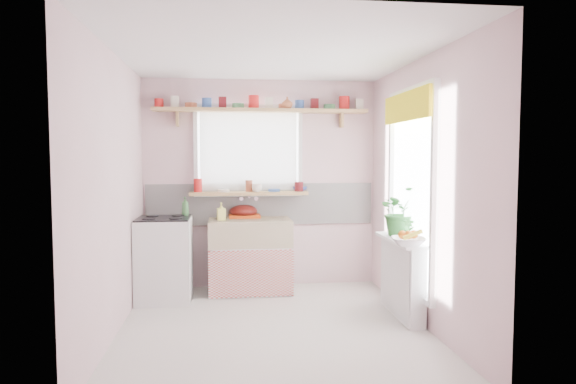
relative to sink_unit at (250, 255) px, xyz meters
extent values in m
plane|color=beige|center=(0.15, -1.29, -0.43)|extent=(3.20, 3.20, 0.00)
plane|color=white|center=(0.15, -1.29, 2.07)|extent=(3.20, 3.20, 0.00)
plane|color=silver|center=(0.15, 0.31, 0.82)|extent=(2.80, 0.00, 2.80)
plane|color=silver|center=(0.15, -2.89, 0.82)|extent=(2.80, 0.00, 2.80)
plane|color=silver|center=(-1.25, -1.29, 0.82)|extent=(0.00, 3.20, 3.20)
plane|color=silver|center=(1.55, -1.29, 0.82)|extent=(0.00, 3.20, 3.20)
cube|color=white|center=(0.15, 0.29, 0.57)|extent=(2.74, 0.03, 0.50)
cube|color=pink|center=(0.15, 0.29, 0.37)|extent=(2.74, 0.02, 0.12)
cube|color=white|center=(0.00, 0.30, 1.22)|extent=(1.20, 0.01, 1.00)
cube|color=white|center=(0.00, 0.24, 1.22)|extent=(1.15, 0.02, 0.95)
cube|color=white|center=(1.54, -1.09, 0.82)|extent=(0.01, 1.10, 1.90)
cube|color=yellow|center=(1.46, -1.09, 1.63)|extent=(0.03, 1.20, 0.28)
cube|color=white|center=(0.00, 0.01, -0.16)|extent=(0.85, 0.55, 0.55)
cube|color=#D4473E|center=(0.00, -0.27, -0.16)|extent=(0.95, 0.02, 0.53)
cube|color=beige|center=(0.00, 0.01, 0.27)|extent=(0.95, 0.55, 0.30)
cylinder|color=silver|center=(0.00, 0.26, 0.67)|extent=(0.03, 0.22, 0.03)
cube|color=white|center=(-0.95, -0.24, 0.02)|extent=(0.58, 0.58, 0.90)
cube|color=black|center=(-0.95, -0.24, 0.47)|extent=(0.56, 0.56, 0.02)
cylinder|color=black|center=(-1.09, -0.38, 0.49)|extent=(0.14, 0.14, 0.01)
cylinder|color=black|center=(-0.81, -0.38, 0.49)|extent=(0.14, 0.14, 0.01)
cylinder|color=black|center=(-1.09, -0.10, 0.49)|extent=(0.14, 0.14, 0.01)
cylinder|color=black|center=(-0.81, -0.10, 0.49)|extent=(0.14, 0.14, 0.01)
cube|color=white|center=(1.45, -1.09, -0.06)|extent=(0.15, 0.90, 0.75)
cube|color=white|center=(1.42, -1.09, 0.33)|extent=(0.22, 0.95, 0.03)
cube|color=tan|center=(0.00, 0.19, 0.71)|extent=(1.40, 0.22, 0.04)
cube|color=tan|center=(0.15, 0.18, 1.69)|extent=(2.52, 0.24, 0.04)
cylinder|color=red|center=(-1.03, 0.18, 1.77)|extent=(0.11, 0.11, 0.12)
cylinder|color=silver|center=(-0.85, 0.18, 1.77)|extent=(0.11, 0.11, 0.12)
cylinder|color=#A55133|center=(-0.67, 0.18, 1.74)|extent=(0.11, 0.11, 0.06)
cylinder|color=#3359A5|center=(-0.49, 0.18, 1.77)|extent=(0.11, 0.11, 0.12)
cylinder|color=#590F14|center=(-0.30, 0.18, 1.77)|extent=(0.11, 0.11, 0.12)
cylinder|color=#3F7F4C|center=(-0.12, 0.18, 1.74)|extent=(0.11, 0.11, 0.06)
cylinder|color=red|center=(0.06, 0.18, 1.77)|extent=(0.11, 0.11, 0.12)
cylinder|color=silver|center=(0.24, 0.18, 1.77)|extent=(0.11, 0.11, 0.12)
cylinder|color=#A55133|center=(0.42, 0.18, 1.74)|extent=(0.11, 0.11, 0.06)
cylinder|color=#3359A5|center=(0.60, 0.18, 1.77)|extent=(0.11, 0.11, 0.12)
cylinder|color=#590F14|center=(0.79, 0.18, 1.77)|extent=(0.11, 0.11, 0.12)
cylinder|color=#3F7F4C|center=(0.97, 0.18, 1.74)|extent=(0.11, 0.11, 0.06)
cylinder|color=red|center=(1.15, 0.18, 1.77)|extent=(0.11, 0.11, 0.12)
cylinder|color=silver|center=(1.33, 0.18, 1.77)|extent=(0.11, 0.11, 0.12)
cylinder|color=red|center=(-0.62, 0.19, 0.79)|extent=(0.11, 0.11, 0.12)
cylinder|color=silver|center=(-0.31, 0.19, 0.79)|extent=(0.11, 0.11, 0.12)
cylinder|color=#A55133|center=(0.00, 0.19, 0.76)|extent=(0.11, 0.11, 0.06)
cylinder|color=#3359A5|center=(0.31, 0.19, 0.79)|extent=(0.11, 0.11, 0.12)
cylinder|color=#590F14|center=(0.62, 0.19, 0.79)|extent=(0.11, 0.11, 0.12)
cube|color=#DC4C13|center=(-0.05, 0.21, 0.44)|extent=(0.37, 0.28, 0.04)
ellipsoid|color=#58120F|center=(-0.07, 0.21, 0.49)|extent=(0.43, 0.43, 0.15)
imported|color=#2C6F2E|center=(1.48, -0.93, 0.60)|extent=(0.53, 0.48, 0.51)
imported|color=white|center=(1.36, -1.49, 0.38)|extent=(0.35, 0.35, 0.08)
imported|color=#2C6D2B|center=(1.48, -1.17, 0.45)|extent=(0.12, 0.09, 0.21)
imported|color=#FBFF71|center=(-0.33, -0.03, 0.52)|extent=(0.10, 0.11, 0.20)
imported|color=white|center=(0.09, 0.13, 0.78)|extent=(0.12, 0.12, 0.09)
imported|color=#2F4899|center=(0.62, 0.25, 0.76)|extent=(0.21, 0.21, 0.05)
imported|color=#AA5C34|center=(0.45, 0.12, 1.78)|extent=(0.13, 0.13, 0.14)
imported|color=#3C783F|center=(-0.73, -0.07, 0.59)|extent=(0.11, 0.11, 0.21)
sphere|color=orange|center=(1.36, -1.49, 0.44)|extent=(0.08, 0.08, 0.08)
sphere|color=orange|center=(1.42, -1.46, 0.44)|extent=(0.08, 0.08, 0.08)
sphere|color=orange|center=(1.31, -1.47, 0.44)|extent=(0.08, 0.08, 0.08)
cylinder|color=gold|center=(1.38, -1.54, 0.45)|extent=(0.18, 0.04, 0.10)
camera|label=1|loc=(-0.27, -5.91, 1.15)|focal=32.00mm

